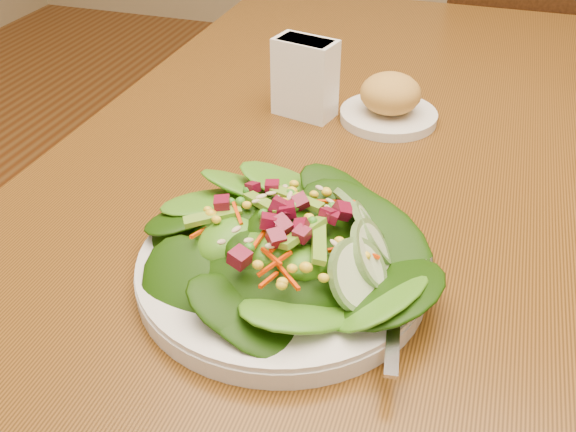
{
  "coord_description": "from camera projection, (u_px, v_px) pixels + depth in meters",
  "views": [
    {
      "loc": [
        0.11,
        -0.8,
        1.19
      ],
      "look_at": [
        -0.06,
        -0.29,
        0.81
      ],
      "focal_mm": 40.0,
      "sensor_mm": 36.0,
      "label": 1
    }
  ],
  "objects": [
    {
      "name": "bread_plate",
      "position": [
        390.0,
        102.0,
        0.95
      ],
      "size": [
        0.15,
        0.15,
        0.07
      ],
      "color": "silver",
      "rests_on": "dining_table"
    },
    {
      "name": "dining_table",
      "position": [
        384.0,
        206.0,
        0.96
      ],
      "size": [
        0.9,
        1.4,
        0.75
      ],
      "color": "brown",
      "rests_on": "ground_plane"
    },
    {
      "name": "napkin_holder",
      "position": [
        305.0,
        76.0,
        0.95
      ],
      "size": [
        0.1,
        0.07,
        0.12
      ],
      "rotation": [
        0.0,
        0.0,
        -0.23
      ],
      "color": "white",
      "rests_on": "dining_table"
    },
    {
      "name": "chair_far",
      "position": [
        528.0,
        79.0,
        1.71
      ],
      "size": [
        0.5,
        0.51,
        0.95
      ],
      "rotation": [
        0.0,
        0.0,
        2.98
      ],
      "color": "#40210D",
      "rests_on": "ground_plane"
    },
    {
      "name": "salad_plate",
      "position": [
        292.0,
        255.0,
        0.65
      ],
      "size": [
        0.3,
        0.3,
        0.09
      ],
      "rotation": [
        0.0,
        0.0,
        -0.22
      ],
      "color": "silver",
      "rests_on": "dining_table"
    }
  ]
}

